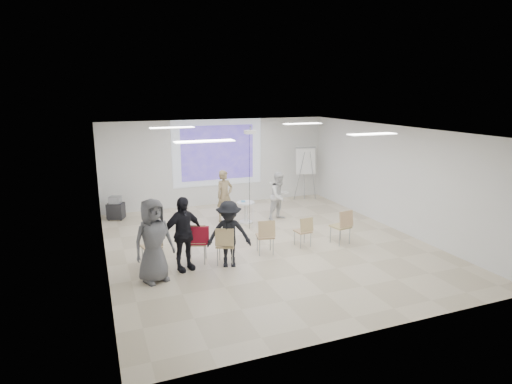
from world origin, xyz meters
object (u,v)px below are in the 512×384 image
object	(u,v)px
chair_right_far	(343,224)
audience_outer	(153,236)
chair_left_inner	(225,243)
flipchart_easel	(306,161)
player_right	(280,193)
chair_center	(266,234)
chair_right_inner	(304,229)
player_left	(225,193)
audience_mid	(229,230)
laptop	(226,243)
av_cart	(116,209)
audience_left	(183,229)
pedestal_table	(246,211)
chair_left_mid	(197,240)
chair_far_left	(152,244)

from	to	relation	value
chair_right_far	audience_outer	bearing A→B (deg)	175.49
chair_left_inner	flipchart_easel	xyz separation A→B (m)	(4.58, 4.80, 0.91)
player_right	flipchart_easel	size ratio (longest dim) A/B	0.85
chair_center	chair_right_inner	xyz separation A→B (m)	(1.13, 0.14, -0.06)
player_left	chair_right_far	bearing A→B (deg)	-72.81
chair_right_far	audience_mid	xyz separation A→B (m)	(-3.21, -0.30, 0.32)
chair_left_inner	chair_right_inner	bearing A→B (deg)	34.60
chair_right_far	laptop	distance (m)	3.24
laptop	chair_left_inner	bearing A→B (deg)	94.92
audience_mid	audience_outer	distance (m)	1.73
chair_right_far	av_cart	distance (m)	7.07
chair_center	audience_left	bearing A→B (deg)	-163.48
pedestal_table	chair_left_inner	xyz separation A→B (m)	(-1.55, -2.90, 0.17)
chair_right_inner	audience_outer	size ratio (longest dim) A/B	0.40
player_left	chair_right_far	distance (m)	3.85
flipchart_easel	chair_right_far	bearing A→B (deg)	-93.01
audience_left	audience_outer	size ratio (longest dim) A/B	0.96
pedestal_table	player_left	bearing A→B (deg)	144.92
player_right	audience_mid	bearing A→B (deg)	-147.70
chair_right_far	av_cart	bearing A→B (deg)	129.92
chair_right_inner	laptop	distance (m)	2.24
chair_right_inner	flipchart_easel	distance (m)	5.08
chair_center	chair_right_inner	distance (m)	1.14
chair_left_mid	chair_left_inner	bearing A→B (deg)	-9.56
chair_center	chair_right_inner	world-z (taller)	chair_center
audience_mid	audience_left	bearing A→B (deg)	-173.82
audience_outer	chair_right_inner	bearing A→B (deg)	-9.82
chair_right_far	av_cart	world-z (taller)	chair_right_far
chair_far_left	chair_center	distance (m)	2.71
chair_far_left	audience_mid	size ratio (longest dim) A/B	0.49
player_left	audience_outer	distance (m)	4.45
audience_outer	pedestal_table	bearing A→B (deg)	25.14
player_left	chair_right_far	world-z (taller)	player_left
audience_left	chair_left_inner	bearing A→B (deg)	-20.58
laptop	audience_mid	xyz separation A→B (m)	(0.02, -0.20, 0.39)
chair_right_inner	flipchart_easel	xyz separation A→B (m)	(2.33, 4.41, 0.98)
chair_left_inner	audience_mid	distance (m)	0.36
chair_far_left	audience_outer	xyz separation A→B (m)	(-0.08, -0.87, 0.50)
chair_left_mid	laptop	bearing A→B (deg)	-1.29
player_left	audience_left	xyz separation A→B (m)	(-1.96, -3.21, 0.06)
audience_left	audience_outer	bearing A→B (deg)	-169.40
chair_right_inner	laptop	bearing A→B (deg)	-177.62
chair_left_mid	audience_outer	xyz separation A→B (m)	(-1.06, -0.61, 0.44)
player_right	laptop	size ratio (longest dim) A/B	5.00
chair_left_mid	audience_left	distance (m)	0.60
audience_mid	flipchart_easel	bearing A→B (deg)	63.43
chair_left_mid	audience_outer	bearing A→B (deg)	-130.74
player_left	chair_left_mid	size ratio (longest dim) A/B	1.88
flipchart_easel	av_cart	distance (m)	6.80
pedestal_table	chair_center	world-z (taller)	chair_center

